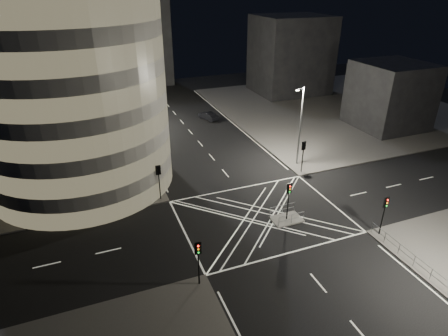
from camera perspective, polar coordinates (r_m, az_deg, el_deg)
name	(u,v)px	position (r m, az deg, el deg)	size (l,w,h in m)	color
ground	(262,216)	(38.24, 5.75, -7.29)	(120.00, 120.00, 0.00)	black
sidewalk_far_right	(337,107)	(73.53, 16.83, 8.85)	(42.00, 42.00, 0.15)	#4F4D4A
central_island	(286,219)	(37.96, 9.50, -7.70)	(3.00, 2.00, 0.15)	slate
office_tower_curved	(20,68)	(47.86, -28.62, 13.20)	(30.00, 29.00, 27.20)	gray
office_block_rear	(27,50)	(71.06, -27.82, 15.64)	(24.00, 16.00, 22.00)	gray
building_right_far	(290,55)	(80.53, 10.10, 16.63)	(14.00, 12.00, 15.00)	black
building_right_near	(390,95)	(64.94, 23.95, 10.09)	(10.00, 10.00, 10.00)	black
building_far_end	(127,43)	(87.54, -14.57, 17.90)	(18.00, 8.00, 18.00)	black
tree_a	(137,156)	(40.87, -13.08, 1.74)	(4.07, 4.07, 6.71)	black
tree_b	(129,137)	(46.36, -14.31, 4.66)	(4.80, 4.80, 7.13)	black
tree_c	(121,116)	(51.75, -15.37, 7.68)	(4.58, 4.58, 7.71)	black
tree_d	(116,105)	(57.53, -16.13, 9.23)	(5.05, 5.05, 7.74)	black
tree_e	(112,102)	(63.61, -16.63, 9.66)	(3.48, 3.48, 5.64)	black
traffic_signal_fl	(159,176)	(39.84, -9.92, -1.20)	(0.55, 0.22, 4.00)	black
traffic_signal_nl	(198,256)	(28.74, -3.96, -13.18)	(0.55, 0.22, 4.00)	black
traffic_signal_fr	(303,151)	(45.97, 11.99, 2.55)	(0.55, 0.22, 4.00)	black
traffic_signal_nr	(385,209)	(36.78, 23.29, -5.73)	(0.55, 0.22, 4.00)	black
traffic_signal_island	(289,195)	(36.45, 9.84, -4.02)	(0.55, 0.22, 4.00)	black
street_lamp_left_near	(141,136)	(43.34, -12.49, 4.76)	(1.25, 0.25, 10.00)	slate
street_lamp_left_far	(120,95)	(60.34, -15.52, 10.66)	(1.25, 0.25, 10.00)	slate
street_lamp_right_far	(300,124)	(47.03, 11.52, 6.62)	(1.25, 0.25, 10.00)	slate
railing_near_right	(422,267)	(34.90, 27.99, -13.22)	(0.06, 11.70, 1.10)	slate
railing_island_south	(292,219)	(36.99, 10.27, -7.63)	(2.80, 0.06, 1.10)	slate
railing_island_north	(282,209)	(38.25, 8.90, -6.23)	(2.80, 0.06, 1.10)	slate
sedan	(208,116)	(64.10, -2.49, 7.96)	(1.40, 4.03, 1.33)	black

